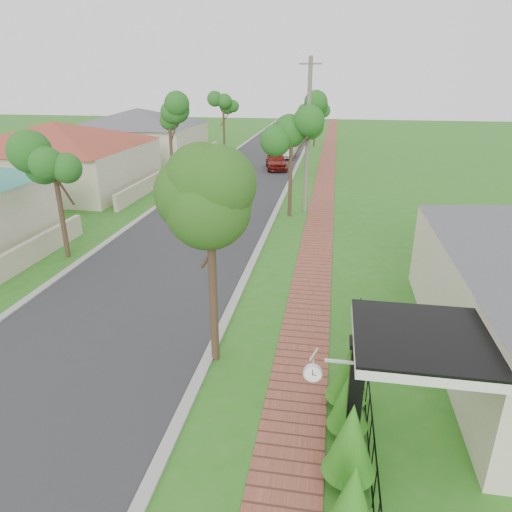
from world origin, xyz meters
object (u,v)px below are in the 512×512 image
Objects in this scene: porch_post at (355,398)px; parked_car_red at (276,161)px; near_tree at (209,194)px; parked_car_white at (288,150)px; utility_pole at (308,137)px; station_clock at (315,372)px.

porch_post is 0.61× the size of parked_car_red.
parked_car_red is at bearing 93.76° from near_tree.
parked_car_red is 0.70× the size of near_tree.
parked_car_red is 6.13m from parked_car_white.
utility_pole is at bearing 97.08° from porch_post.
parked_car_red is (-5.55, 30.74, -0.41)m from porch_post.
porch_post reaches higher than parked_car_red.
porch_post is at bearing -34.10° from near_tree.
porch_post reaches higher than station_clock.
station_clock is (2.84, -2.90, -2.79)m from near_tree.
porch_post is 0.57× the size of parked_car_white.
near_tree is 5.68× the size of station_clock.
parked_car_white is 0.74× the size of near_tree.
station_clock is (-0.85, -0.40, 0.83)m from porch_post.
parked_car_red is 0.94× the size of parked_car_white.
porch_post is 18.54m from utility_pole.
station_clock is at bearing -154.90° from porch_post.
parked_car_white is at bearing 92.54° from near_tree.
parked_car_white is (-5.22, 36.86, -0.40)m from porch_post.
porch_post is 5.74m from near_tree.
porch_post is at bearing -81.54° from parked_car_white.
near_tree reaches higher than parked_car_white.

